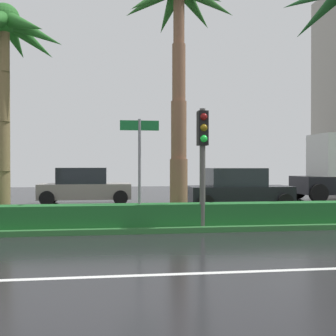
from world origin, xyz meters
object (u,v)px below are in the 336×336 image
Objects in this scene: car_in_traffic_second at (85,186)px; car_in_traffic_third at (238,189)px; street_name_sign at (140,157)px; palm_tree_centre_left at (6,45)px; traffic_signal_median_right at (203,145)px; palm_tree_centre at (179,27)px.

car_in_traffic_third is at bearing -25.32° from car_in_traffic_second.
car_in_traffic_second is (-2.14, 8.23, -1.25)m from street_name_sign.
palm_tree_centre_left reaches higher than car_in_traffic_third.
traffic_signal_median_right reaches higher than car_in_traffic_second.
palm_tree_centre is at bearing -60.89° from car_in_traffic_second.
street_name_sign is at bearing -127.67° from palm_tree_centre.
car_in_traffic_third is (3.05, 3.27, -5.59)m from palm_tree_centre.
palm_tree_centre is at bearing 4.57° from palm_tree_centre_left.
street_name_sign is 0.70× the size of car_in_traffic_second.
car_in_traffic_third is (2.73, 5.49, -1.58)m from traffic_signal_median_right.
palm_tree_centre_left is at bearing 162.65° from traffic_signal_median_right.
palm_tree_centre is 4.92m from street_name_sign.
car_in_traffic_second is 1.00× the size of car_in_traffic_third.
palm_tree_centre_left is 1.53× the size of car_in_traffic_third.
car_in_traffic_third is at bearing 48.82° from street_name_sign.
car_in_traffic_second is (-3.88, 8.61, -1.58)m from traffic_signal_median_right.
car_in_traffic_second is (-3.56, 6.40, -5.59)m from palm_tree_centre.
palm_tree_centre reaches higher than car_in_traffic_third.
palm_tree_centre is 4.59m from traffic_signal_median_right.
street_name_sign reaches higher than car_in_traffic_second.
traffic_signal_median_right is (0.32, -2.22, -4.01)m from palm_tree_centre.
street_name_sign is (-1.74, 0.38, -0.33)m from traffic_signal_median_right.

